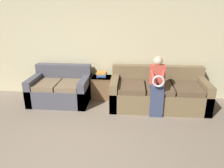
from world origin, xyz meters
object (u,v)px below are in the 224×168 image
couch_side (61,89)px  side_shelf (102,87)px  couch_main (158,93)px  child_left_seated (157,84)px  book_stack (102,74)px

couch_side → side_shelf: (0.94, 0.28, -0.02)m
couch_main → child_left_seated: (-0.09, -0.41, 0.36)m
book_stack → side_shelf: bearing=162.5°
couch_main → child_left_seated: 0.56m
side_shelf → book_stack: bearing=-17.5°
couch_main → side_shelf: (-1.33, 0.33, -0.03)m
side_shelf → book_stack: size_ratio=1.73×
couch_main → couch_side: couch_main is taller
couch_side → side_shelf: bearing=16.4°
couch_main → couch_side: (-2.28, 0.05, -0.01)m
side_shelf → child_left_seated: bearing=-30.8°
side_shelf → book_stack: 0.33m
couch_main → child_left_seated: size_ratio=1.73×
book_stack → couch_side: bearing=-163.8°
couch_side → book_stack: (0.95, 0.28, 0.31)m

